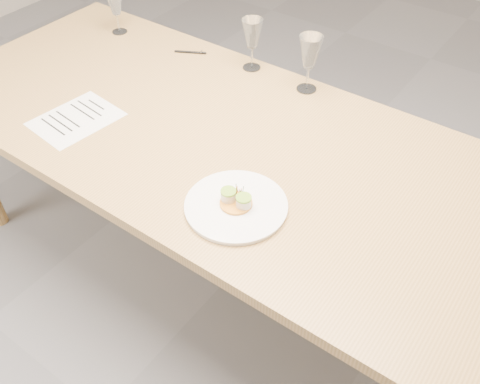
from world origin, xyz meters
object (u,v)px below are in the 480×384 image
Objects in this scene: dinner_plate at (236,205)px; ballpoint_pen at (191,52)px; dining_table at (230,153)px; wine_glass_2 at (310,53)px; wine_glass_0 at (115,3)px; wine_glass_1 at (252,35)px; recipe_sheet at (76,119)px.

dinner_plate is 2.49× the size of ballpoint_pen.
wine_glass_2 is (0.05, 0.42, 0.22)m from dining_table.
wine_glass_0 is 0.67m from wine_glass_1.
wine_glass_1 reaches higher than recipe_sheet.
wine_glass_2 is at bearing 103.54° from dinner_plate.
dining_table is 10.90× the size of wine_glass_2.
wine_glass_1 is at bearing 7.90° from wine_glass_0.
recipe_sheet is 0.75m from wine_glass_1.
dinner_plate is 0.96m from ballpoint_pen.
wine_glass_0 reaches higher than recipe_sheet.
wine_glass_1 is (-0.21, 0.43, 0.21)m from dining_table.
recipe_sheet reaches higher than dining_table.
recipe_sheet is at bearing 177.85° from dinner_plate.
wine_glass_0 is 0.88× the size of wine_glass_2.
ballpoint_pen is at bearing -175.27° from wine_glass_2.
wine_glass_1 reaches higher than dining_table.
recipe_sheet is 0.69m from wine_glass_0.
ballpoint_pen reaches higher than recipe_sheet.
wine_glass_1 reaches higher than ballpoint_pen.
wine_glass_0 is at bearing -172.10° from wine_glass_1.
wine_glass_1 is at bearing 71.81° from recipe_sheet.
ballpoint_pen is at bearing 142.45° from dining_table.
dinner_plate is 0.72m from wine_glass_2.
dining_table is at bearing 31.03° from recipe_sheet.
wine_glass_2 is at bearing 55.55° from recipe_sheet.
dining_table is at bearing -66.33° from ballpoint_pen.
wine_glass_0 is at bearing 128.46° from recipe_sheet.
wine_glass_0 is (-0.36, 0.57, 0.13)m from recipe_sheet.
dinner_plate reaches higher than recipe_sheet.
dinner_plate is at bearing -58.24° from wine_glass_1.
dining_table is 7.78× the size of dinner_plate.
wine_glass_1 is 0.26m from wine_glass_2.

